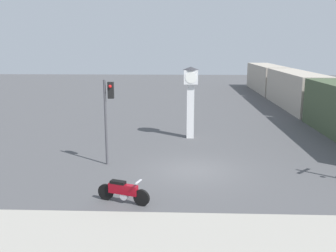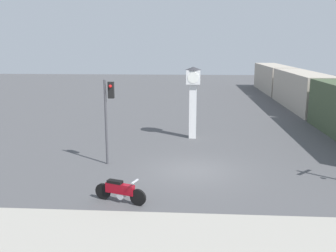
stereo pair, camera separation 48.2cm
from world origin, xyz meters
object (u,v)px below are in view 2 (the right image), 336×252
object	(u,v)px
freight_train	(302,90)
traffic_light	(108,107)
clock_tower	(193,91)
motorcycle	(120,191)

from	to	relation	value
freight_train	traffic_light	xyz separation A→B (m)	(-14.52, -18.44, 1.23)
clock_tower	traffic_light	size ratio (longest dim) A/B	1.08
freight_train	traffic_light	bearing A→B (deg)	-128.22
motorcycle	clock_tower	bearing A→B (deg)	94.33
clock_tower	freight_train	size ratio (longest dim) A/B	0.12
clock_tower	freight_train	distance (m)	16.44
freight_train	traffic_light	distance (m)	23.51
traffic_light	freight_train	bearing A→B (deg)	51.78
motorcycle	traffic_light	size ratio (longest dim) A/B	0.49
motorcycle	freight_train	bearing A→B (deg)	79.45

